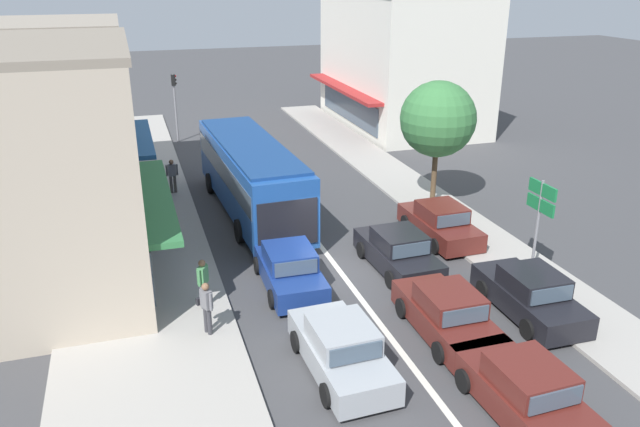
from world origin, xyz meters
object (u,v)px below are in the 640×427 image
object	(u,v)px
pedestrian_browsing_midblock	(172,174)
parked_sedan_kerb_second	(440,223)
sedan_adjacent_lane_trail	(447,314)
parked_sedan_kerb_front	(530,295)
sedan_behind_bus_near	(525,392)
street_tree_right	(438,119)
sedan_adjacent_lane_lead	(289,269)
traffic_light_downstreet	(175,96)
sedan_behind_bus_mid	(398,252)
pedestrian_with_handbag_near	(206,305)
pedestrian_far_walker	(203,280)
directional_road_sign	(540,206)
city_bus	(251,172)
sedan_queue_gap_filler	(341,350)

from	to	relation	value
pedestrian_browsing_midblock	parked_sedan_kerb_second	bearing A→B (deg)	-41.05
sedan_adjacent_lane_trail	parked_sedan_kerb_front	xyz separation A→B (m)	(3.03, 0.30, 0.00)
sedan_behind_bus_near	street_tree_right	size ratio (longest dim) A/B	0.75
sedan_adjacent_lane_lead	traffic_light_downstreet	world-z (taller)	traffic_light_downstreet
sedan_adjacent_lane_trail	sedan_behind_bus_near	bearing A→B (deg)	-89.32
sedan_behind_bus_mid	pedestrian_with_handbag_near	size ratio (longest dim) A/B	2.61
parked_sedan_kerb_second	traffic_light_downstreet	bearing A→B (deg)	114.66
pedestrian_with_handbag_near	pedestrian_far_walker	bearing A→B (deg)	85.89
directional_road_sign	pedestrian_with_handbag_near	size ratio (longest dim) A/B	2.21
city_bus	sedan_behind_bus_near	bearing A→B (deg)	-77.05
pedestrian_with_handbag_near	pedestrian_browsing_midblock	size ratio (longest dim) A/B	1.00
traffic_light_downstreet	directional_road_sign	xyz separation A→B (m)	(9.95, -22.70, -0.15)
parked_sedan_kerb_second	street_tree_right	world-z (taller)	street_tree_right
sedan_adjacent_lane_trail	pedestrian_browsing_midblock	world-z (taller)	pedestrian_browsing_midblock
sedan_behind_bus_near	sedan_adjacent_lane_trail	bearing A→B (deg)	90.68
sedan_adjacent_lane_lead	directional_road_sign	bearing A→B (deg)	-13.39
sedan_behind_bus_mid	parked_sedan_kerb_second	xyz separation A→B (m)	(2.72, 2.01, 0.00)
sedan_behind_bus_near	sedan_adjacent_lane_trail	distance (m)	3.80
city_bus	pedestrian_with_handbag_near	distance (m)	10.09
sedan_queue_gap_filler	pedestrian_far_walker	world-z (taller)	pedestrian_far_walker
parked_sedan_kerb_second	pedestrian_with_handbag_near	size ratio (longest dim) A/B	2.60
city_bus	sedan_adjacent_lane_lead	bearing A→B (deg)	-91.56
sedan_queue_gap_filler	parked_sedan_kerb_front	distance (m)	6.68
parked_sedan_kerb_second	pedestrian_far_walker	size ratio (longest dim) A/B	2.60
street_tree_right	traffic_light_downstreet	bearing A→B (deg)	123.61
sedan_adjacent_lane_lead	parked_sedan_kerb_second	bearing A→B (deg)	17.70
pedestrian_with_handbag_near	pedestrian_browsing_midblock	distance (m)	12.93
traffic_light_downstreet	directional_road_sign	bearing A→B (deg)	-66.32
sedan_queue_gap_filler	street_tree_right	size ratio (longest dim) A/B	0.75
city_bus	sedan_adjacent_lane_trail	size ratio (longest dim) A/B	2.60
sedan_adjacent_lane_trail	parked_sedan_kerb_second	xyz separation A→B (m)	(3.12, 6.43, 0.00)
pedestrian_browsing_midblock	street_tree_right	bearing A→B (deg)	-23.78
sedan_queue_gap_filler	directional_road_sign	world-z (taller)	directional_road_sign
city_bus	pedestrian_far_walker	xyz separation A→B (m)	(-3.15, -7.96, -0.81)
parked_sedan_kerb_front	pedestrian_with_handbag_near	xyz separation A→B (m)	(-9.76, 1.66, 0.40)
parked_sedan_kerb_front	pedestrian_far_walker	world-z (taller)	pedestrian_far_walker
street_tree_right	pedestrian_far_walker	distance (m)	13.26
sedan_adjacent_lane_trail	directional_road_sign	distance (m)	5.49
traffic_light_downstreet	pedestrian_with_handbag_near	bearing A→B (deg)	-93.26
city_bus	pedestrian_with_handbag_near	size ratio (longest dim) A/B	6.72
sedan_behind_bus_near	sedan_adjacent_lane_trail	size ratio (longest dim) A/B	1.01
city_bus	pedestrian_browsing_midblock	size ratio (longest dim) A/B	6.72
sedan_queue_gap_filler	pedestrian_with_handbag_near	xyz separation A→B (m)	(-3.17, 2.75, 0.40)
sedan_adjacent_lane_trail	pedestrian_with_handbag_near	xyz separation A→B (m)	(-6.73, 1.96, 0.40)
sedan_adjacent_lane_trail	street_tree_right	size ratio (longest dim) A/B	0.74
sedan_behind_bus_mid	directional_road_sign	size ratio (longest dim) A/B	1.18
city_bus	pedestrian_browsing_midblock	world-z (taller)	city_bus
sedan_queue_gap_filler	parked_sedan_kerb_front	bearing A→B (deg)	9.41
sedan_behind_bus_near	directional_road_sign	distance (m)	7.86
street_tree_right	sedan_queue_gap_filler	bearing A→B (deg)	-127.20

